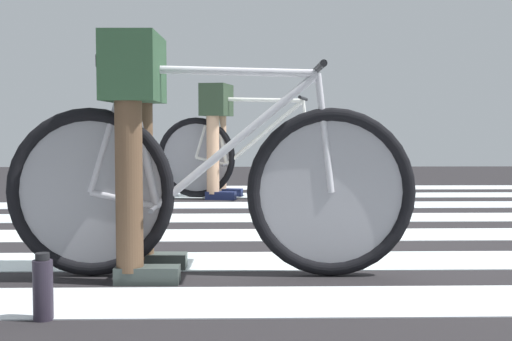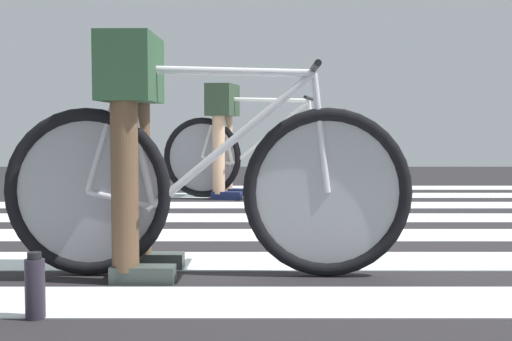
# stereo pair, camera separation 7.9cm
# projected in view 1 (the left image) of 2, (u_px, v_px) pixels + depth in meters

# --- Properties ---
(ground) EXTENTS (18.00, 14.00, 0.02)m
(ground) POSITION_uv_depth(u_px,v_px,m) (335.00, 243.00, 3.78)
(ground) COLOR black
(crosswalk_markings) EXTENTS (5.46, 6.52, 0.00)m
(crosswalk_markings) POSITION_uv_depth(u_px,v_px,m) (330.00, 235.00, 4.01)
(crosswalk_markings) COLOR silver
(crosswalk_markings) RESTS_ON ground
(bicycle_1_of_2) EXTENTS (1.74, 0.52, 0.93)m
(bicycle_1_of_2) POSITION_uv_depth(u_px,v_px,m) (210.00, 186.00, 2.89)
(bicycle_1_of_2) COLOR black
(bicycle_1_of_2) RESTS_ON ground
(cyclist_1_of_2) EXTENTS (0.32, 0.41, 1.02)m
(cyclist_1_of_2) POSITION_uv_depth(u_px,v_px,m) (136.00, 121.00, 2.87)
(cyclist_1_of_2) COLOR brown
(cyclist_1_of_2) RESTS_ON ground
(bicycle_2_of_2) EXTENTS (1.71, 0.56, 0.93)m
(bicycle_2_of_2) POSITION_uv_depth(u_px,v_px,m) (252.00, 155.00, 6.00)
(bicycle_2_of_2) COLOR black
(bicycle_2_of_2) RESTS_ON ground
(cyclist_2_of_2) EXTENTS (0.38, 0.45, 1.01)m
(cyclist_2_of_2) POSITION_uv_depth(u_px,v_px,m) (217.00, 125.00, 6.04)
(cyclist_2_of_2) COLOR tan
(cyclist_2_of_2) RESTS_ON ground
(water_bottle) EXTENTS (0.07, 0.07, 0.22)m
(water_bottle) POSITION_uv_depth(u_px,v_px,m) (43.00, 288.00, 2.24)
(water_bottle) COLOR #292330
(water_bottle) RESTS_ON ground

